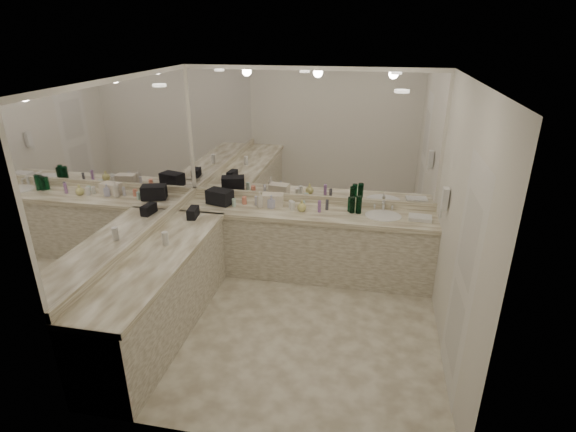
% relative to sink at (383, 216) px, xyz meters
% --- Properties ---
extents(floor, '(3.20, 3.20, 0.00)m').
position_rel_sink_xyz_m(floor, '(-0.95, -1.20, -0.90)').
color(floor, beige).
rests_on(floor, ground).
extents(ceiling, '(3.20, 3.20, 0.00)m').
position_rel_sink_xyz_m(ceiling, '(-0.95, -1.20, 1.71)').
color(ceiling, white).
rests_on(ceiling, floor).
extents(wall_back, '(3.20, 0.02, 2.60)m').
position_rel_sink_xyz_m(wall_back, '(-0.95, 0.30, 0.41)').
color(wall_back, silver).
rests_on(wall_back, floor).
extents(wall_left, '(0.02, 3.00, 2.60)m').
position_rel_sink_xyz_m(wall_left, '(-2.55, -1.20, 0.41)').
color(wall_left, silver).
rests_on(wall_left, floor).
extents(wall_right, '(0.02, 3.00, 2.60)m').
position_rel_sink_xyz_m(wall_right, '(0.65, -1.20, 0.41)').
color(wall_right, silver).
rests_on(wall_right, floor).
extents(vanity_back_base, '(3.20, 0.60, 0.84)m').
position_rel_sink_xyz_m(vanity_back_base, '(-0.95, 0.00, -0.48)').
color(vanity_back_base, silver).
rests_on(vanity_back_base, floor).
extents(vanity_back_top, '(3.20, 0.64, 0.06)m').
position_rel_sink_xyz_m(vanity_back_top, '(-0.95, -0.01, -0.03)').
color(vanity_back_top, '#F2EACE').
rests_on(vanity_back_top, vanity_back_base).
extents(vanity_left_base, '(0.60, 2.40, 0.84)m').
position_rel_sink_xyz_m(vanity_left_base, '(-2.25, -1.50, -0.48)').
color(vanity_left_base, silver).
rests_on(vanity_left_base, floor).
extents(vanity_left_top, '(0.64, 2.42, 0.06)m').
position_rel_sink_xyz_m(vanity_left_top, '(-2.24, -1.50, -0.03)').
color(vanity_left_top, '#F2EACE').
rests_on(vanity_left_top, vanity_left_base).
extents(backsplash_back, '(3.20, 0.04, 0.10)m').
position_rel_sink_xyz_m(backsplash_back, '(-0.95, 0.28, 0.05)').
color(backsplash_back, '#F2EACE').
rests_on(backsplash_back, vanity_back_top).
extents(backsplash_left, '(0.04, 3.00, 0.10)m').
position_rel_sink_xyz_m(backsplash_left, '(-2.53, -1.20, 0.05)').
color(backsplash_left, '#F2EACE').
rests_on(backsplash_left, vanity_left_top).
extents(mirror_back, '(3.12, 0.01, 1.55)m').
position_rel_sink_xyz_m(mirror_back, '(-0.95, 0.29, 0.88)').
color(mirror_back, white).
rests_on(mirror_back, wall_back).
extents(mirror_left, '(0.01, 2.92, 1.55)m').
position_rel_sink_xyz_m(mirror_left, '(-2.54, -1.20, 0.88)').
color(mirror_left, white).
rests_on(mirror_left, wall_left).
extents(sink, '(0.44, 0.44, 0.03)m').
position_rel_sink_xyz_m(sink, '(0.00, 0.00, 0.00)').
color(sink, white).
rests_on(sink, vanity_back_top).
extents(faucet, '(0.24, 0.16, 0.14)m').
position_rel_sink_xyz_m(faucet, '(0.00, 0.21, 0.07)').
color(faucet, silver).
rests_on(faucet, vanity_back_top).
extents(wall_phone, '(0.06, 0.10, 0.24)m').
position_rel_sink_xyz_m(wall_phone, '(0.61, -0.50, 0.46)').
color(wall_phone, white).
rests_on(wall_phone, wall_right).
extents(door, '(0.02, 0.82, 2.10)m').
position_rel_sink_xyz_m(door, '(0.64, -1.70, 0.16)').
color(door, white).
rests_on(door, wall_right).
extents(black_toiletry_bag, '(0.36, 0.28, 0.18)m').
position_rel_sink_xyz_m(black_toiletry_bag, '(-2.08, 0.00, 0.10)').
color(black_toiletry_bag, black).
rests_on(black_toiletry_bag, vanity_back_top).
extents(black_bag_spill, '(0.12, 0.23, 0.12)m').
position_rel_sink_xyz_m(black_bag_spill, '(-2.25, -0.48, 0.07)').
color(black_bag_spill, black).
rests_on(black_bag_spill, vanity_left_top).
extents(cream_cosmetic_case, '(0.29, 0.20, 0.16)m').
position_rel_sink_xyz_m(cream_cosmetic_case, '(-1.40, 0.09, 0.08)').
color(cream_cosmetic_case, beige).
rests_on(cream_cosmetic_case, vanity_back_top).
extents(hand_towel, '(0.28, 0.20, 0.04)m').
position_rel_sink_xyz_m(hand_towel, '(0.43, -0.03, 0.03)').
color(hand_towel, white).
rests_on(hand_towel, vanity_back_top).
extents(lotion_left, '(0.06, 0.06, 0.15)m').
position_rel_sink_xyz_m(lotion_left, '(-2.25, -1.24, 0.08)').
color(lotion_left, white).
rests_on(lotion_left, vanity_left_top).
extents(soap_bottle_a, '(0.09, 0.09, 0.21)m').
position_rel_sink_xyz_m(soap_bottle_a, '(-1.54, -0.02, 0.11)').
color(soap_bottle_a, silver).
rests_on(soap_bottle_a, vanity_back_top).
extents(soap_bottle_b, '(0.10, 0.10, 0.17)m').
position_rel_sink_xyz_m(soap_bottle_b, '(-1.39, -0.00, 0.09)').
color(soap_bottle_b, silver).
rests_on(soap_bottle_b, vanity_back_top).
extents(soap_bottle_c, '(0.13, 0.13, 0.15)m').
position_rel_sink_xyz_m(soap_bottle_c, '(-1.00, -0.03, 0.08)').
color(soap_bottle_c, '#D5CF77').
rests_on(soap_bottle_c, vanity_back_top).
extents(green_bottle_0, '(0.07, 0.07, 0.22)m').
position_rel_sink_xyz_m(green_bottle_0, '(-0.30, 0.04, 0.11)').
color(green_bottle_0, '#084925').
rests_on(green_bottle_0, vanity_back_top).
extents(green_bottle_1, '(0.07, 0.07, 0.20)m').
position_rel_sink_xyz_m(green_bottle_1, '(-0.30, 0.09, 0.10)').
color(green_bottle_1, '#084925').
rests_on(green_bottle_1, vanity_back_top).
extents(green_bottle_2, '(0.07, 0.07, 0.18)m').
position_rel_sink_xyz_m(green_bottle_2, '(-0.40, 0.08, 0.10)').
color(green_bottle_2, '#084925').
rests_on(green_bottle_2, vanity_back_top).
extents(green_bottle_3, '(0.07, 0.07, 0.20)m').
position_rel_sink_xyz_m(green_bottle_3, '(-0.38, 0.03, 0.11)').
color(green_bottle_3, '#084925').
rests_on(green_bottle_3, vanity_back_top).
extents(amenity_bottle_0, '(0.04, 0.04, 0.15)m').
position_rel_sink_xyz_m(amenity_bottle_0, '(-0.78, -0.02, 0.08)').
color(amenity_bottle_0, '#9966B2').
rests_on(amenity_bottle_0, vanity_back_top).
extents(amenity_bottle_1, '(0.05, 0.05, 0.10)m').
position_rel_sink_xyz_m(amenity_bottle_1, '(-1.88, -0.04, 0.06)').
color(amenity_bottle_1, silver).
rests_on(amenity_bottle_1, vanity_back_top).
extents(amenity_bottle_2, '(0.06, 0.06, 0.10)m').
position_rel_sink_xyz_m(amenity_bottle_2, '(-1.15, 0.05, 0.05)').
color(amenity_bottle_2, white).
rests_on(amenity_bottle_2, vanity_back_top).
extents(amenity_bottle_3, '(0.06, 0.06, 0.07)m').
position_rel_sink_xyz_m(amenity_bottle_3, '(-1.97, -0.03, 0.04)').
color(amenity_bottle_3, white).
rests_on(amenity_bottle_3, vanity_back_top).
extents(amenity_bottle_4, '(0.06, 0.06, 0.07)m').
position_rel_sink_xyz_m(amenity_bottle_4, '(-1.02, 0.14, 0.04)').
color(amenity_bottle_4, silver).
rests_on(amenity_bottle_4, vanity_back_top).
extents(amenity_bottle_5, '(0.04, 0.04, 0.12)m').
position_rel_sink_xyz_m(amenity_bottle_5, '(-1.61, 0.05, 0.07)').
color(amenity_bottle_5, silver).
rests_on(amenity_bottle_5, vanity_back_top).
extents(amenity_bottle_6, '(0.04, 0.04, 0.13)m').
position_rel_sink_xyz_m(amenity_bottle_6, '(-0.70, 0.07, 0.07)').
color(amenity_bottle_6, '#3F3F4C').
rests_on(amenity_bottle_6, vanity_back_top).
extents(amenity_bottle_7, '(0.06, 0.06, 0.11)m').
position_rel_sink_xyz_m(amenity_bottle_7, '(-1.12, -0.02, 0.06)').
color(amenity_bottle_7, white).
rests_on(amenity_bottle_7, vanity_back_top).
extents(amenity_bottle_8, '(0.06, 0.06, 0.10)m').
position_rel_sink_xyz_m(amenity_bottle_8, '(-1.77, 0.07, 0.05)').
color(amenity_bottle_8, '#E57F66').
rests_on(amenity_bottle_8, vanity_back_top).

